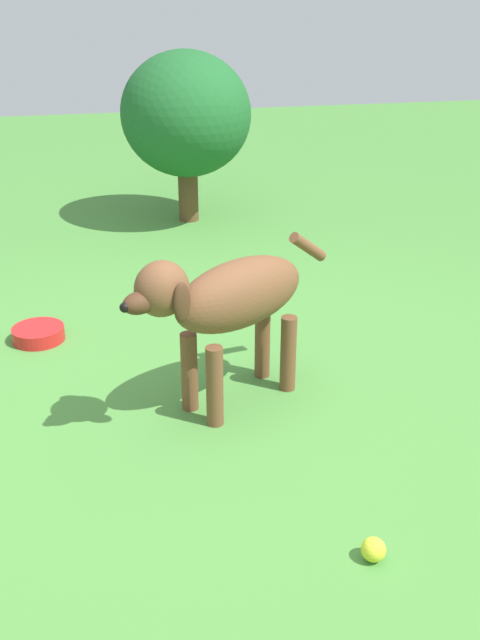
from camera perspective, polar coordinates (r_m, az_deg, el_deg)
ground at (r=2.51m, az=-4.65°, el=-8.17°), size 14.00×14.00×0.00m
dog at (r=2.43m, az=-0.93°, el=1.56°), size 0.50×0.81×0.61m
tennis_ball_0 at (r=2.00m, az=10.57°, el=-17.51°), size 0.07×0.07×0.07m
water_bowl at (r=3.17m, az=-15.74°, el=-1.06°), size 0.22×0.22×0.06m
shrub_near at (r=4.58m, az=-4.33°, el=15.97°), size 0.89×0.80×1.05m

